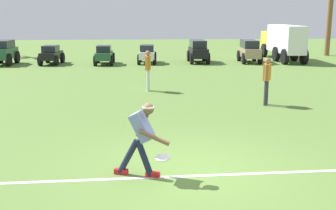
{
  "coord_description": "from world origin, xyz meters",
  "views": [
    {
      "loc": [
        -0.97,
        -7.61,
        2.99
      ],
      "look_at": [
        -0.31,
        1.82,
        0.9
      ],
      "focal_mm": 45.0,
      "sensor_mm": 36.0,
      "label": 1
    }
  ],
  "objects_px": {
    "parked_car_slot_c": "(104,55)",
    "parked_car_slot_f": "(249,50)",
    "parked_car_slot_a": "(4,52)",
    "frisbee_in_flight": "(163,158)",
    "frisbee_thrower": "(142,135)",
    "teammate_near_sideline": "(267,77)",
    "parked_car_slot_d": "(147,54)",
    "parked_car_slot_b": "(51,55)",
    "box_truck": "(283,41)",
    "palm_tree_left_of_centre": "(330,5)",
    "teammate_midfield": "(148,67)",
    "parked_car_slot_e": "(198,51)"
  },
  "relations": [
    {
      "from": "parked_car_slot_d",
      "to": "frisbee_in_flight",
      "type": "bearing_deg",
      "value": -90.3
    },
    {
      "from": "parked_car_slot_c",
      "to": "parked_car_slot_f",
      "type": "bearing_deg",
      "value": 2.22
    },
    {
      "from": "frisbee_thrower",
      "to": "parked_car_slot_f",
      "type": "distance_m",
      "value": 18.98
    },
    {
      "from": "parked_car_slot_b",
      "to": "box_truck",
      "type": "bearing_deg",
      "value": 4.7
    },
    {
      "from": "parked_car_slot_c",
      "to": "parked_car_slot_e",
      "type": "height_order",
      "value": "parked_car_slot_e"
    },
    {
      "from": "parked_car_slot_a",
      "to": "palm_tree_left_of_centre",
      "type": "distance_m",
      "value": 21.55
    },
    {
      "from": "frisbee_thrower",
      "to": "parked_car_slot_f",
      "type": "relative_size",
      "value": 0.57
    },
    {
      "from": "frisbee_thrower",
      "to": "teammate_midfield",
      "type": "height_order",
      "value": "teammate_midfield"
    },
    {
      "from": "frisbee_thrower",
      "to": "teammate_near_sideline",
      "type": "relative_size",
      "value": 0.9
    },
    {
      "from": "parked_car_slot_b",
      "to": "parked_car_slot_c",
      "type": "xyz_separation_m",
      "value": [
        3.1,
        -0.25,
        0.0
      ]
    },
    {
      "from": "parked_car_slot_e",
      "to": "frisbee_in_flight",
      "type": "bearing_deg",
      "value": -99.87
    },
    {
      "from": "parked_car_slot_a",
      "to": "box_truck",
      "type": "bearing_deg",
      "value": 3.99
    },
    {
      "from": "parked_car_slot_e",
      "to": "box_truck",
      "type": "height_order",
      "value": "box_truck"
    },
    {
      "from": "frisbee_in_flight",
      "to": "parked_car_slot_d",
      "type": "height_order",
      "value": "parked_car_slot_d"
    },
    {
      "from": "parked_car_slot_b",
      "to": "parked_car_slot_d",
      "type": "distance_m",
      "value": 5.61
    },
    {
      "from": "frisbee_thrower",
      "to": "parked_car_slot_b",
      "type": "xyz_separation_m",
      "value": [
        -5.15,
        17.68,
        -0.23
      ]
    },
    {
      "from": "frisbee_in_flight",
      "to": "parked_car_slot_f",
      "type": "xyz_separation_m",
      "value": [
        6.29,
        18.1,
        0.26
      ]
    },
    {
      "from": "frisbee_thrower",
      "to": "parked_car_slot_c",
      "type": "xyz_separation_m",
      "value": [
        -2.05,
        17.43,
        -0.23
      ]
    },
    {
      "from": "teammate_midfield",
      "to": "parked_car_slot_c",
      "type": "relative_size",
      "value": 0.71
    },
    {
      "from": "frisbee_in_flight",
      "to": "teammate_midfield",
      "type": "xyz_separation_m",
      "value": [
        -0.05,
        9.04,
        0.47
      ]
    },
    {
      "from": "parked_car_slot_d",
      "to": "parked_car_slot_f",
      "type": "bearing_deg",
      "value": -0.09
    },
    {
      "from": "parked_car_slot_c",
      "to": "parked_car_slot_f",
      "type": "relative_size",
      "value": 0.9
    },
    {
      "from": "frisbee_in_flight",
      "to": "teammate_midfield",
      "type": "bearing_deg",
      "value": 90.34
    },
    {
      "from": "parked_car_slot_a",
      "to": "parked_car_slot_d",
      "type": "xyz_separation_m",
      "value": [
        8.3,
        0.11,
        -0.18
      ]
    },
    {
      "from": "teammate_near_sideline",
      "to": "parked_car_slot_a",
      "type": "distance_m",
      "value": 16.78
    },
    {
      "from": "teammate_midfield",
      "to": "parked_car_slot_a",
      "type": "distance_m",
      "value": 12.12
    },
    {
      "from": "parked_car_slot_b",
      "to": "frisbee_in_flight",
      "type": "bearing_deg",
      "value": -72.97
    },
    {
      "from": "frisbee_in_flight",
      "to": "parked_car_slot_d",
      "type": "distance_m",
      "value": 18.11
    },
    {
      "from": "frisbee_in_flight",
      "to": "teammate_near_sideline",
      "type": "bearing_deg",
      "value": 58.92
    },
    {
      "from": "frisbee_thrower",
      "to": "frisbee_in_flight",
      "type": "xyz_separation_m",
      "value": [
        0.37,
        -0.33,
        -0.32
      ]
    },
    {
      "from": "frisbee_in_flight",
      "to": "parked_car_slot_a",
      "type": "xyz_separation_m",
      "value": [
        -8.21,
        18.0,
        0.28
      ]
    },
    {
      "from": "parked_car_slot_c",
      "to": "box_truck",
      "type": "xyz_separation_m",
      "value": [
        11.11,
        1.42,
        0.67
      ]
    },
    {
      "from": "frisbee_thrower",
      "to": "teammate_near_sideline",
      "type": "distance_m",
      "value": 7.19
    },
    {
      "from": "teammate_near_sideline",
      "to": "parked_car_slot_d",
      "type": "xyz_separation_m",
      "value": [
        -3.65,
        11.89,
        -0.38
      ]
    },
    {
      "from": "teammate_midfield",
      "to": "frisbee_thrower",
      "type": "bearing_deg",
      "value": -92.07
    },
    {
      "from": "parked_car_slot_f",
      "to": "parked_car_slot_b",
      "type": "bearing_deg",
      "value": -179.58
    },
    {
      "from": "teammate_midfield",
      "to": "parked_car_slot_f",
      "type": "distance_m",
      "value": 11.06
    },
    {
      "from": "box_truck",
      "to": "palm_tree_left_of_centre",
      "type": "relative_size",
      "value": 1.02
    },
    {
      "from": "parked_car_slot_e",
      "to": "palm_tree_left_of_centre",
      "type": "height_order",
      "value": "palm_tree_left_of_centre"
    },
    {
      "from": "parked_car_slot_a",
      "to": "frisbee_in_flight",
      "type": "bearing_deg",
      "value": -65.48
    },
    {
      "from": "parked_car_slot_c",
      "to": "parked_car_slot_e",
      "type": "relative_size",
      "value": 0.92
    },
    {
      "from": "parked_car_slot_a",
      "to": "parked_car_slot_f",
      "type": "height_order",
      "value": "parked_car_slot_a"
    },
    {
      "from": "parked_car_slot_f",
      "to": "parked_car_slot_e",
      "type": "bearing_deg",
      "value": 176.33
    },
    {
      "from": "parked_car_slot_d",
      "to": "parked_car_slot_f",
      "type": "distance_m",
      "value": 6.2
    },
    {
      "from": "teammate_midfield",
      "to": "parked_car_slot_b",
      "type": "height_order",
      "value": "teammate_midfield"
    },
    {
      "from": "teammate_midfield",
      "to": "parked_car_slot_c",
      "type": "xyz_separation_m",
      "value": [
        -2.36,
        8.72,
        -0.38
      ]
    },
    {
      "from": "parked_car_slot_a",
      "to": "parked_car_slot_c",
      "type": "xyz_separation_m",
      "value": [
        5.79,
        -0.24,
        -0.18
      ]
    },
    {
      "from": "parked_car_slot_b",
      "to": "parked_car_slot_e",
      "type": "bearing_deg",
      "value": 1.88
    },
    {
      "from": "teammate_midfield",
      "to": "palm_tree_left_of_centre",
      "type": "relative_size",
      "value": 0.27
    },
    {
      "from": "palm_tree_left_of_centre",
      "to": "frisbee_in_flight",
      "type": "bearing_deg",
      "value": -120.42
    }
  ]
}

